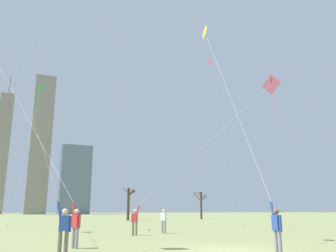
{
  "coord_description": "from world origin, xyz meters",
  "views": [
    {
      "loc": [
        -7.94,
        -12.6,
        1.57
      ],
      "look_at": [
        0.0,
        6.0,
        6.48
      ],
      "focal_mm": 37.09,
      "sensor_mm": 36.0,
      "label": 1
    }
  ],
  "objects": [
    {
      "name": "kite_flyer_far_back_pink",
      "position": [
        0.45,
        8.26,
        2.52
      ],
      "size": [
        7.51,
        6.32,
        9.84
      ],
      "color": "#726656",
      "rests_on": "ground"
    },
    {
      "name": "skyline_tall_tower",
      "position": [
        12.3,
        127.39,
        13.29
      ],
      "size": [
        11.65,
        5.18,
        26.57
      ],
      "color": "slate",
      "rests_on": "ground"
    },
    {
      "name": "distant_kite_low_near_trees_green",
      "position": [
        -6.64,
        32.0,
        15.31
      ],
      "size": [
        2.44,
        6.59,
        17.28
      ],
      "color": "green",
      "rests_on": "ground"
    },
    {
      "name": "distant_kite_high_overhead_red",
      "position": [
        14.02,
        23.68,
        17.58
      ],
      "size": [
        1.59,
        4.03,
        20.83
      ],
      "color": "red",
      "rests_on": "ground"
    },
    {
      "name": "skyline_squat_block",
      "position": [
        -15.67,
        146.92,
        25.15
      ],
      "size": [
        5.3,
        7.76,
        58.74
      ],
      "color": "gray",
      "rests_on": "ground"
    },
    {
      "name": "kite_flyer_foreground_left_yellow",
      "position": [
        0.82,
        -1.55,
        2.18
      ],
      "size": [
        0.41,
        5.87,
        11.85
      ],
      "color": "gray",
      "rests_on": "ground"
    },
    {
      "name": "kite_flyer_midfield_left_orange",
      "position": [
        -7.88,
        1.24,
        5.19
      ],
      "size": [
        7.69,
        3.14,
        20.36
      ],
      "color": "#726656",
      "rests_on": "ground"
    },
    {
      "name": "skyline_mid_tower_left",
      "position": [
        -1.35,
        136.09,
        27.92
      ],
      "size": [
        7.97,
        10.68,
        55.84
      ],
      "color": "gray",
      "rests_on": "ground"
    },
    {
      "name": "bare_tree_right_of_center",
      "position": [
        7.98,
        40.19,
        2.79
      ],
      "size": [
        1.92,
        2.93,
        5.0
      ],
      "color": "#423326",
      "rests_on": "ground"
    },
    {
      "name": "kite_flyer_midfield_right_white",
      "position": [
        -6.52,
        5.15,
        3.21
      ],
      "size": [
        5.89,
        13.12,
        14.31
      ],
      "color": "gray",
      "rests_on": "ground"
    },
    {
      "name": "bystander_far_off_by_trees",
      "position": [
        1.58,
        10.47,
        0.9
      ],
      "size": [
        0.36,
        0.44,
        1.62
      ],
      "color": "gray",
      "rests_on": "ground"
    },
    {
      "name": "bare_tree_left_of_center",
      "position": [
        21.78,
        42.27,
        2.66
      ],
      "size": [
        2.36,
        2.14,
        4.72
      ],
      "color": "#423326",
      "rests_on": "ground"
    },
    {
      "name": "ground_plane",
      "position": [
        0.0,
        0.0,
        0.0
      ],
      "size": [
        400.0,
        400.0,
        0.0
      ],
      "primitive_type": "plane",
      "color": "#848E56"
    }
  ]
}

